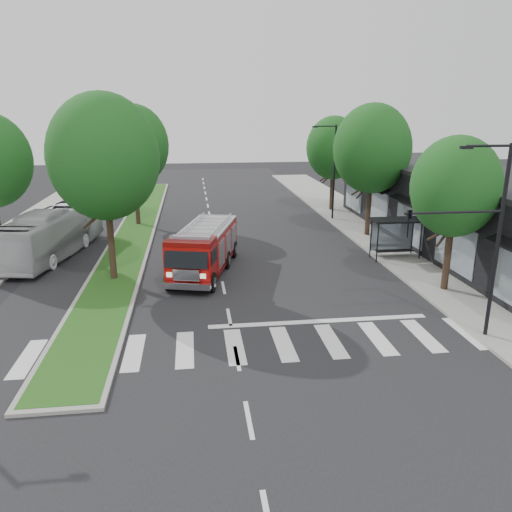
% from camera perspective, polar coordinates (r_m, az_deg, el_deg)
% --- Properties ---
extents(ground, '(140.00, 140.00, 0.00)m').
position_cam_1_polar(ground, '(23.21, -3.09, -6.99)').
color(ground, black).
rests_on(ground, ground).
extents(sidewalk_right, '(5.00, 80.00, 0.15)m').
position_cam_1_polar(sidewalk_right, '(35.43, 16.20, 0.79)').
color(sidewalk_right, gray).
rests_on(sidewalk_right, ground).
extents(median, '(3.00, 50.00, 0.15)m').
position_cam_1_polar(median, '(40.55, -13.54, 2.92)').
color(median, gray).
rests_on(median, ground).
extents(storefront_row, '(8.00, 30.00, 5.00)m').
position_cam_1_polar(storefront_row, '(36.92, 22.95, 4.63)').
color(storefront_row, black).
rests_on(storefront_row, ground).
extents(bus_shelter, '(3.20, 1.60, 2.61)m').
position_cam_1_polar(bus_shelter, '(32.81, 15.64, 3.16)').
color(bus_shelter, black).
rests_on(bus_shelter, ground).
extents(tree_right_near, '(4.40, 4.40, 8.05)m').
position_cam_1_polar(tree_right_near, '(26.89, 21.82, 7.33)').
color(tree_right_near, black).
rests_on(tree_right_near, ground).
extents(tree_right_mid, '(5.60, 5.60, 9.72)m').
position_cam_1_polar(tree_right_mid, '(37.67, 13.14, 11.84)').
color(tree_right_mid, black).
rests_on(tree_right_mid, ground).
extents(tree_right_far, '(5.00, 5.00, 8.73)m').
position_cam_1_polar(tree_right_far, '(47.20, 8.86, 12.10)').
color(tree_right_far, black).
rests_on(tree_right_far, ground).
extents(tree_median_near, '(5.80, 5.80, 10.16)m').
position_cam_1_polar(tree_median_near, '(27.73, -16.98, 10.75)').
color(tree_median_near, black).
rests_on(tree_median_near, ground).
extents(tree_median_far, '(5.60, 5.60, 9.72)m').
position_cam_1_polar(tree_median_far, '(41.59, -13.86, 12.18)').
color(tree_median_far, black).
rests_on(tree_median_far, ground).
extents(streetlight_right_near, '(4.08, 0.22, 8.00)m').
position_cam_1_polar(streetlight_right_near, '(21.42, 24.11, 2.73)').
color(streetlight_right_near, black).
rests_on(streetlight_right_near, ground).
extents(streetlight_right_far, '(2.11, 0.20, 8.00)m').
position_cam_1_polar(streetlight_right_far, '(43.18, 8.76, 9.92)').
color(streetlight_right_far, black).
rests_on(streetlight_right_far, ground).
extents(fire_engine, '(4.59, 8.80, 2.93)m').
position_cam_1_polar(fire_engine, '(29.19, -5.93, 0.81)').
color(fire_engine, '#660605').
rests_on(fire_engine, ground).
extents(city_bus, '(4.58, 11.35, 3.08)m').
position_cam_1_polar(city_bus, '(34.87, -22.20, 2.47)').
color(city_bus, '#B7B7BB').
rests_on(city_bus, ground).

